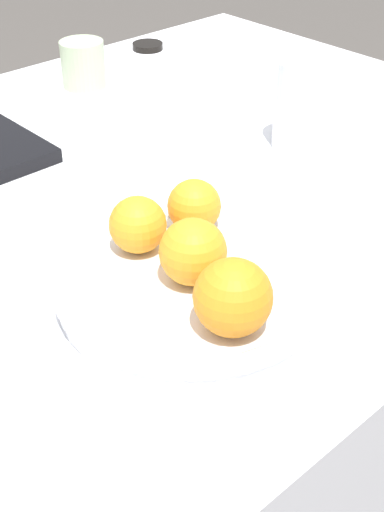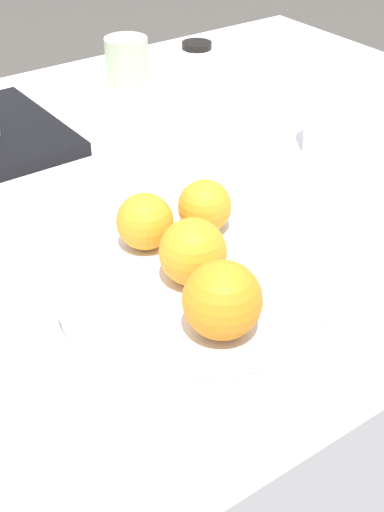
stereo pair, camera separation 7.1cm
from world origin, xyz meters
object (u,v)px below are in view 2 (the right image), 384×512
at_px(orange_0, 193,252).
at_px(orange_3, 222,300).
at_px(water_glass, 335,111).
at_px(orange_1, 205,206).
at_px(soy_dish, 197,45).
at_px(orange_2, 145,221).
at_px(cup_0, 127,60).
at_px(fruit_platter, 192,283).

relative_size(orange_0, orange_3, 0.93).
bearing_deg(orange_3, water_glass, 31.99).
xyz_separation_m(orange_1, orange_3, (-0.09, -0.15, 0.01)).
xyz_separation_m(orange_0, orange_3, (-0.03, -0.08, 0.00)).
height_order(orange_0, soy_dish, orange_0).
height_order(orange_0, orange_2, orange_0).
xyz_separation_m(orange_3, water_glass, (0.38, 0.23, 0.01)).
bearing_deg(water_glass, cup_0, 102.49).
height_order(orange_2, orange_3, orange_3).
bearing_deg(orange_1, orange_0, -133.49).
relative_size(orange_0, water_glass, 0.54).
bearing_deg(orange_1, fruit_platter, -134.07).
bearing_deg(fruit_platter, soy_dish, 53.64).
bearing_deg(orange_1, water_glass, 16.48).
distance_m(fruit_platter, orange_2, 0.09).
distance_m(fruit_platter, soy_dish, 0.78).
height_order(fruit_platter, orange_1, orange_1).
relative_size(water_glass, cup_0, 1.64).
xyz_separation_m(orange_0, orange_2, (-0.00, 0.08, -0.00)).
bearing_deg(soy_dish, fruit_platter, -126.36).
bearing_deg(fruit_platter, orange_3, -107.12).
height_order(fruit_platter, cup_0, cup_0).
distance_m(fruit_platter, orange_1, 0.10).
bearing_deg(soy_dish, water_glass, -103.33).
bearing_deg(orange_1, orange_2, 171.50).
distance_m(orange_0, orange_2, 0.08).
relative_size(orange_1, orange_2, 0.97).
relative_size(orange_1, water_glass, 0.48).
height_order(orange_1, soy_dish, orange_1).
xyz_separation_m(orange_1, orange_2, (-0.07, 0.01, 0.00)).
bearing_deg(soy_dish, orange_3, -124.49).
distance_m(fruit_platter, cup_0, 0.61).
bearing_deg(cup_0, orange_2, -119.28).
height_order(fruit_platter, orange_2, orange_2).
bearing_deg(fruit_platter, orange_1, 45.93).
bearing_deg(orange_1, orange_3, -121.38).
bearing_deg(orange_3, orange_0, 72.55).
bearing_deg(cup_0, water_glass, -77.51).
bearing_deg(orange_0, soy_dish, 53.70).
distance_m(fruit_platter, orange_3, 0.10).
distance_m(orange_3, water_glass, 0.44).
distance_m(orange_2, water_glass, 0.36).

